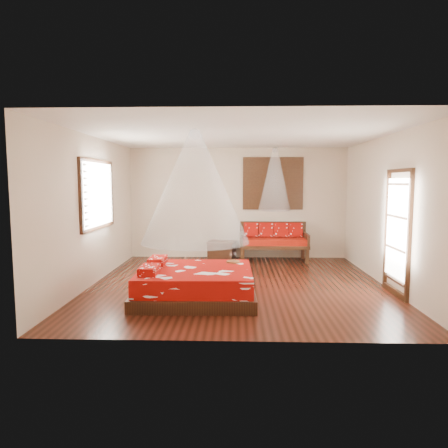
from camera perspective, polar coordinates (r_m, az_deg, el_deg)
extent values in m
cube|color=black|center=(7.70, 1.98, -8.65)|extent=(5.50, 5.50, 0.02)
cube|color=white|center=(7.50, 2.06, 12.70)|extent=(5.50, 5.50, 0.02)
cube|color=#C9B293|center=(7.95, -18.30, 1.84)|extent=(0.02, 5.50, 2.80)
cube|color=#C9B293|center=(7.97, 22.30, 1.70)|extent=(0.02, 5.50, 2.80)
cube|color=#C9B293|center=(10.22, 1.97, 2.99)|extent=(5.50, 0.02, 2.80)
cube|color=#C9B293|center=(4.72, 2.13, -0.52)|extent=(5.50, 0.02, 2.80)
cube|color=black|center=(6.78, -4.04, -9.72)|extent=(1.97, 1.79, 0.20)
cube|color=#9B0A05|center=(6.72, -4.05, -7.67)|extent=(1.87, 1.69, 0.30)
cube|color=#9B0A05|center=(6.41, -10.62, -6.45)|extent=(0.29, 0.51, 0.13)
cube|color=#9B0A05|center=(7.12, -9.46, -5.19)|extent=(0.29, 0.51, 0.13)
cube|color=black|center=(9.59, 2.65, -4.37)|extent=(0.08, 0.08, 0.42)
cube|color=black|center=(9.74, 11.81, -4.33)|extent=(0.08, 0.08, 0.42)
cube|color=black|center=(10.20, 2.60, -3.74)|extent=(0.08, 0.08, 0.42)
cube|color=black|center=(10.34, 11.21, -3.72)|extent=(0.08, 0.08, 0.42)
cube|color=black|center=(9.91, 7.11, -3.07)|extent=(1.67, 0.74, 0.08)
cube|color=#951005|center=(9.89, 7.12, -2.45)|extent=(1.61, 0.68, 0.14)
cube|color=black|center=(10.20, 6.96, -1.17)|extent=(1.67, 0.06, 0.55)
cube|color=black|center=(9.85, 2.52, -2.15)|extent=(0.06, 0.74, 0.30)
cube|color=black|center=(9.99, 11.65, -2.15)|extent=(0.06, 0.74, 0.30)
cube|color=#9B0A05|center=(10.03, 3.86, -0.88)|extent=(0.35, 0.19, 0.37)
cube|color=#9B0A05|center=(10.05, 5.97, -0.88)|extent=(0.35, 0.19, 0.37)
cube|color=#9B0A05|center=(10.09, 8.07, -0.89)|extent=(0.35, 0.19, 0.37)
cube|color=#9B0A05|center=(10.13, 10.15, -0.89)|extent=(0.35, 0.19, 0.37)
cube|color=black|center=(10.05, -0.30, -3.90)|extent=(0.72, 0.59, 0.41)
cube|color=black|center=(10.01, -0.30, -2.59)|extent=(0.77, 0.64, 0.05)
cube|color=black|center=(10.21, 7.00, 5.76)|extent=(1.52, 0.06, 1.32)
cube|color=black|center=(10.20, 7.01, 5.76)|extent=(1.35, 0.04, 1.10)
cube|color=black|center=(8.11, -17.62, 4.06)|extent=(0.08, 1.74, 1.34)
cube|color=white|center=(8.10, -17.35, 4.06)|extent=(0.04, 1.54, 1.10)
cube|color=black|center=(7.43, 23.51, -1.34)|extent=(0.08, 1.02, 2.16)
cube|color=white|center=(7.41, 23.40, -0.58)|extent=(0.03, 0.82, 1.70)
cylinder|color=brown|center=(7.18, 1.30, -5.41)|extent=(0.24, 0.24, 0.03)
cone|color=white|center=(6.53, -4.15, 5.24)|extent=(1.77, 1.77, 1.80)
cone|color=white|center=(9.74, 7.26, 6.33)|extent=(0.77, 0.77, 1.50)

